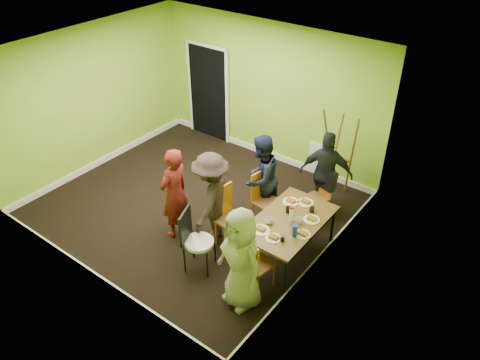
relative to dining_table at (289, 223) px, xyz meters
The scene contains 28 objects.
ground 2.17m from the dining_table, behind, with size 5.00×5.00×0.00m, color black.
room_walls 2.11m from the dining_table, behind, with size 5.04×4.54×2.82m.
dining_table is the anchor object (origin of this frame).
chair_left_far 0.96m from the dining_table, 146.97° to the left, with size 0.46×0.46×0.98m.
chair_left_near 1.00m from the dining_table, 166.24° to the right, with size 0.48×0.47×1.03m.
chair_back_end 1.32m from the dining_table, 95.51° to the left, with size 0.47×0.51×0.89m.
chair_front_end 0.84m from the dining_table, 93.00° to the right, with size 0.44×0.45×0.93m.
chair_bentwood 1.41m from the dining_table, 136.55° to the right, with size 0.51×0.50×1.01m.
easel 1.97m from the dining_table, 96.32° to the left, with size 0.68×0.64×1.70m.
plate_near_left 0.46m from the dining_table, 118.97° to the left, with size 0.25×0.25×0.01m, color white.
plate_near_right 0.49m from the dining_table, 114.92° to the right, with size 0.26×0.26×0.01m, color white.
plate_far_back 0.52m from the dining_table, 93.24° to the left, with size 0.25×0.25×0.01m, color white.
plate_far_front 0.48m from the dining_table, 85.29° to the right, with size 0.23×0.23×0.01m, color white.
plate_wall_back 0.33m from the dining_table, 38.19° to the left, with size 0.24×0.24×0.01m, color white.
plate_wall_front 0.37m from the dining_table, 26.87° to the right, with size 0.23×0.23×0.01m, color white.
thermos 0.17m from the dining_table, ahead, with size 0.06×0.06×0.23m, color white.
blue_bottle 0.38m from the dining_table, 46.00° to the right, with size 0.08×0.08×0.19m, color #172BAD.
orange_bottle 0.30m from the dining_table, 117.05° to the left, with size 0.03×0.03×0.07m, color orange.
glass_mid 0.22m from the dining_table, 128.23° to the left, with size 0.07×0.07×0.10m, color black.
glass_back 0.42m from the dining_table, 66.73° to the left, with size 0.07×0.07×0.09m, color black.
glass_front 0.49m from the dining_table, 69.80° to the right, with size 0.06×0.06×0.09m, color black.
cup_a 0.33m from the dining_table, 130.44° to the right, with size 0.11×0.11×0.09m, color white.
cup_b 0.18m from the dining_table, ahead, with size 0.10×0.10×0.09m, color white.
person_standing 1.87m from the dining_table, 162.78° to the right, with size 0.57×0.38×1.57m, color #611510.
person_left_far 1.17m from the dining_table, 145.91° to the left, with size 0.75×0.58×1.54m, color #161C38.
person_left_near 1.26m from the dining_table, 165.15° to the right, with size 1.02×0.59×1.58m, color #2E201E.
person_back_end 1.45m from the dining_table, 96.53° to the left, with size 0.89×0.37×1.53m, color black.
person_front_end 1.11m from the dining_table, 92.97° to the right, with size 0.76×0.49×1.55m, color gray.
Camera 1 is at (4.70, -4.91, 5.04)m, focal length 35.00 mm.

